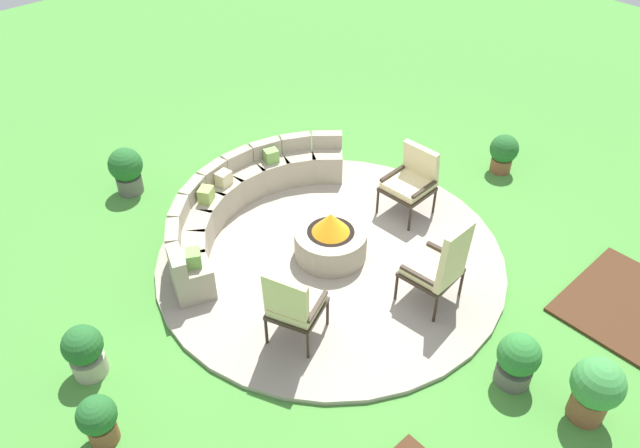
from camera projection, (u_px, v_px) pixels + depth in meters
ground_plane at (330, 258)px, 7.99m from camera, size 24.00×24.00×0.00m
patio_circle at (330, 256)px, 7.97m from camera, size 4.50×4.50×0.06m
mulch_bed_right at (635, 309)px, 7.25m from camera, size 1.61×1.48×0.04m
fire_pit at (331, 240)px, 7.79m from camera, size 0.93×0.93×0.67m
curved_stone_bench at (240, 200)px, 8.39m from camera, size 3.48×1.68×0.67m
lounge_chair_front_left at (293, 304)px, 6.49m from camera, size 0.76×0.74×1.11m
lounge_chair_front_right at (440, 265)px, 6.94m from camera, size 0.68×0.65×1.18m
lounge_chair_back_left at (412, 179)px, 8.35m from camera, size 0.66×0.63×0.99m
potted_plant_0 at (596, 389)px, 5.89m from camera, size 0.51×0.51×0.77m
potted_plant_1 at (84, 351)px, 6.36m from camera, size 0.43×0.43×0.65m
potted_plant_2 at (504, 152)px, 9.35m from camera, size 0.44×0.44×0.62m
potted_plant_3 at (518, 359)px, 6.28m from camera, size 0.45×0.45×0.64m
potted_plant_4 at (98, 419)px, 5.75m from camera, size 0.38×0.38×0.59m
potted_plant_5 at (126, 169)px, 8.88m from camera, size 0.50×0.50×0.72m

